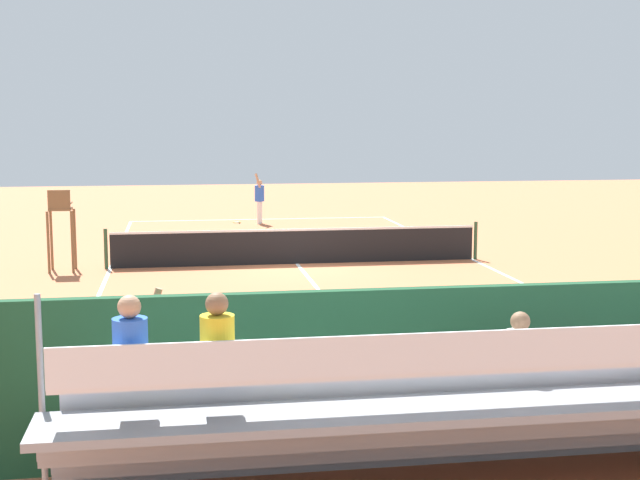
{
  "coord_description": "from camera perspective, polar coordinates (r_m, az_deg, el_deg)",
  "views": [
    {
      "loc": [
        3.2,
        23.88,
        3.96
      ],
      "look_at": [
        0.0,
        4.0,
        1.2
      ],
      "focal_mm": 49.96,
      "sensor_mm": 36.0,
      "label": 1
    }
  ],
  "objects": [
    {
      "name": "tennis_racket",
      "position": [
        34.18,
        -5.34,
        1.14
      ],
      "size": [
        0.37,
        0.59,
        0.03
      ],
      "color": "black",
      "rests_on": "ground"
    },
    {
      "name": "tennis_net",
      "position": [
        24.34,
        -1.5,
        -0.37
      ],
      "size": [
        10.3,
        0.1,
        1.07
      ],
      "color": "black",
      "rests_on": "ground"
    },
    {
      "name": "tennis_player",
      "position": [
        33.67,
        -3.9,
        2.77
      ],
      "size": [
        0.46,
        0.56,
        1.93
      ],
      "color": "white",
      "rests_on": "ground"
    },
    {
      "name": "line_judge",
      "position": [
        10.96,
        -10.48,
        -7.9
      ],
      "size": [
        0.4,
        0.55,
        1.93
      ],
      "color": "#232328",
      "rests_on": "ground"
    },
    {
      "name": "umpire_chair",
      "position": [
        23.99,
        -16.27,
        1.16
      ],
      "size": [
        0.67,
        0.67,
        2.14
      ],
      "color": "brown",
      "rests_on": "ground"
    },
    {
      "name": "bleacher_stand",
      "position": [
        9.6,
        11.5,
        -10.53
      ],
      "size": [
        9.06,
        2.4,
        2.48
      ],
      "color": "gray",
      "rests_on": "ground"
    },
    {
      "name": "equipment_bag",
      "position": [
        12.01,
        13.62,
        -10.76
      ],
      "size": [
        0.9,
        0.36,
        0.36
      ],
      "primitive_type": "cube",
      "color": "#334C8C",
      "rests_on": "ground"
    },
    {
      "name": "courtside_bench",
      "position": [
        12.66,
        19.82,
        -8.26
      ],
      "size": [
        1.8,
        0.4,
        0.93
      ],
      "color": "#33383D",
      "rests_on": "ground"
    },
    {
      "name": "court_line_markings",
      "position": [
        24.45,
        -1.5,
        -1.51
      ],
      "size": [
        10.1,
        22.2,
        0.01
      ],
      "color": "white",
      "rests_on": "ground"
    },
    {
      "name": "ground_plane",
      "position": [
        24.41,
        -1.49,
        -1.53
      ],
      "size": [
        60.0,
        60.0,
        0.0
      ],
      "primitive_type": "plane",
      "color": "#CC7047"
    },
    {
      "name": "backdrop_wall",
      "position": [
        10.8,
        8.55,
        -8.19
      ],
      "size": [
        18.0,
        0.16,
        2.0
      ],
      "primitive_type": "cube",
      "color": "#1E4C2D",
      "rests_on": "ground"
    },
    {
      "name": "tennis_ball_near",
      "position": [
        30.48,
        -6.49,
        0.35
      ],
      "size": [
        0.07,
        0.07,
        0.07
      ],
      "primitive_type": "sphere",
      "color": "#CCDB33",
      "rests_on": "ground"
    }
  ]
}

